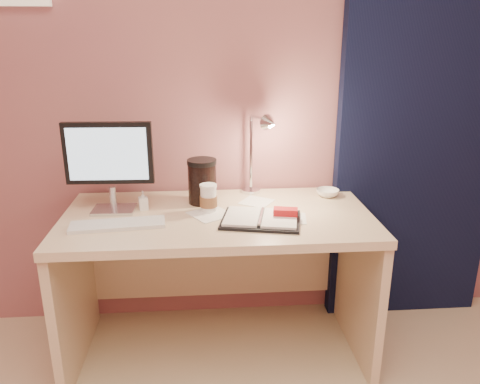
{
  "coord_description": "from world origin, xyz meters",
  "views": [
    {
      "loc": [
        -0.05,
        -0.6,
        1.5
      ],
      "look_at": [
        0.1,
        1.33,
        0.85
      ],
      "focal_mm": 35.0,
      "sensor_mm": 36.0,
      "label": 1
    }
  ],
  "objects": [
    {
      "name": "desk_lamp",
      "position": [
        0.14,
        1.58,
        1.0
      ],
      "size": [
        0.17,
        0.26,
        0.42
      ],
      "rotation": [
        0.0,
        0.0,
        0.43
      ],
      "color": "silver",
      "rests_on": "desk"
    },
    {
      "name": "paper_b",
      "position": [
        0.32,
        1.3,
        0.73
      ],
      "size": [
        0.16,
        0.16,
        0.0
      ],
      "primitive_type": "cube",
      "rotation": [
        0.0,
        0.0,
        -0.16
      ],
      "color": "white",
      "rests_on": "desk"
    },
    {
      "name": "lotion_bottle",
      "position": [
        -0.34,
        1.47,
        0.77
      ],
      "size": [
        0.05,
        0.05,
        0.09
      ],
      "primitive_type": "imported",
      "rotation": [
        0.0,
        0.0,
        0.25
      ],
      "color": "white",
      "rests_on": "desk"
    },
    {
      "name": "dark_jar",
      "position": [
        -0.07,
        1.54,
        0.83
      ],
      "size": [
        0.14,
        0.14,
        0.19
      ],
      "primitive_type": "cylinder",
      "color": "black",
      "rests_on": "desk"
    },
    {
      "name": "bowl",
      "position": [
        0.56,
        1.59,
        0.75
      ],
      "size": [
        0.14,
        0.14,
        0.04
      ],
      "primitive_type": "imported",
      "rotation": [
        0.0,
        0.0,
        0.29
      ],
      "color": "white",
      "rests_on": "desk"
    },
    {
      "name": "paper_a",
      "position": [
        -0.03,
        1.38,
        0.73
      ],
      "size": [
        0.23,
        0.23,
        0.0
      ],
      "primitive_type": "cube",
      "rotation": [
        0.0,
        0.0,
        0.56
      ],
      "color": "white",
      "rests_on": "desk"
    },
    {
      "name": "keyboard",
      "position": [
        -0.43,
        1.27,
        0.74
      ],
      "size": [
        0.41,
        0.16,
        0.02
      ],
      "primitive_type": "cube",
      "rotation": [
        0.0,
        0.0,
        0.11
      ],
      "color": "silver",
      "rests_on": "desk"
    },
    {
      "name": "desk",
      "position": [
        0.0,
        1.45,
        0.5
      ],
      "size": [
        1.4,
        0.7,
        0.73
      ],
      "color": "beige",
      "rests_on": "ground"
    },
    {
      "name": "monitor",
      "position": [
        -0.48,
        1.46,
        0.98
      ],
      "size": [
        0.39,
        0.15,
        0.42
      ],
      "rotation": [
        0.0,
        0.0,
        -0.04
      ],
      "color": "silver",
      "rests_on": "desk"
    },
    {
      "name": "room",
      "position": [
        0.95,
        1.69,
        1.14
      ],
      "size": [
        3.5,
        3.5,
        3.5
      ],
      "color": "#C6B28E",
      "rests_on": "ground"
    },
    {
      "name": "coffee_cup",
      "position": [
        -0.04,
        1.42,
        0.79
      ],
      "size": [
        0.08,
        0.08,
        0.13
      ],
      "color": "white",
      "rests_on": "desk"
    },
    {
      "name": "paper_c",
      "position": [
        0.19,
        1.53,
        0.73
      ],
      "size": [
        0.19,
        0.19,
        0.0
      ],
      "primitive_type": "cube",
      "rotation": [
        0.0,
        0.0,
        1.0
      ],
      "color": "white",
      "rests_on": "desk"
    },
    {
      "name": "planner",
      "position": [
        0.19,
        1.28,
        0.74
      ],
      "size": [
        0.38,
        0.32,
        0.05
      ],
      "rotation": [
        0.0,
        0.0,
        -0.21
      ],
      "color": "black",
      "rests_on": "desk"
    }
  ]
}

